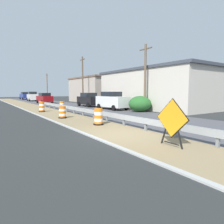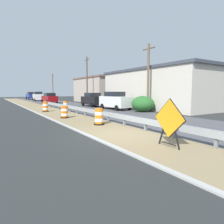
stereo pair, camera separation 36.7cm
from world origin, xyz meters
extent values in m
plane|color=#2B2D2D|center=(0.00, 0.00, 0.00)|extent=(160.00, 160.00, 0.00)
cube|color=#8E7A56|center=(0.45, 0.00, 0.00)|extent=(3.30, 120.00, 0.01)
cube|color=#4C4C51|center=(5.64, 0.00, 0.00)|extent=(7.07, 120.00, 0.00)
cube|color=#ADADA8|center=(-1.30, 0.00, 0.00)|extent=(0.20, 120.00, 0.11)
cube|color=#999EA3|center=(1.85, -1.98, 0.55)|extent=(0.08, 50.16, 0.32)
cube|color=slate|center=(1.93, -3.99, 0.35)|extent=(0.12, 0.12, 0.70)
cube|color=slate|center=(1.93, -1.98, 0.35)|extent=(0.12, 0.12, 0.70)
cube|color=slate|center=(1.93, 0.02, 0.35)|extent=(0.12, 0.12, 0.70)
cube|color=slate|center=(1.93, 2.03, 0.35)|extent=(0.12, 0.12, 0.70)
cube|color=slate|center=(1.93, 4.04, 0.35)|extent=(0.12, 0.12, 0.70)
cube|color=slate|center=(1.93, 6.04, 0.35)|extent=(0.12, 0.12, 0.70)
cube|color=slate|center=(1.93, 8.05, 0.35)|extent=(0.12, 0.12, 0.70)
cube|color=slate|center=(1.93, 10.05, 0.35)|extent=(0.12, 0.12, 0.70)
cube|color=slate|center=(1.93, 12.06, 0.35)|extent=(0.12, 0.12, 0.70)
cube|color=slate|center=(1.93, 14.07, 0.35)|extent=(0.12, 0.12, 0.70)
cube|color=slate|center=(1.93, 16.07, 0.35)|extent=(0.12, 0.12, 0.70)
cube|color=slate|center=(1.93, 18.08, 0.35)|extent=(0.12, 0.12, 0.70)
cube|color=slate|center=(1.93, 20.09, 0.35)|extent=(0.12, 0.12, 0.70)
cube|color=slate|center=(1.93, 22.09, 0.35)|extent=(0.12, 0.12, 0.70)
cube|color=black|center=(0.58, -3.21, 0.52)|extent=(0.06, 0.39, 1.06)
cube|color=black|center=(0.59, -2.51, 0.52)|extent=(0.06, 0.39, 1.06)
cube|color=black|center=(0.59, -2.86, 0.12)|extent=(0.05, 0.72, 0.04)
cube|color=orange|center=(0.57, -2.86, 1.13)|extent=(0.06, 1.49, 1.49)
cube|color=black|center=(0.58, -2.86, 1.13)|extent=(0.04, 1.58, 1.58)
cylinder|color=orange|center=(0.72, 3.18, 0.11)|extent=(0.54, 0.54, 0.21)
cylinder|color=white|center=(0.72, 3.18, 0.32)|extent=(0.54, 0.54, 0.21)
cylinder|color=orange|center=(0.72, 3.18, 0.54)|extent=(0.54, 0.54, 0.21)
cylinder|color=white|center=(0.72, 3.18, 0.75)|extent=(0.54, 0.54, 0.21)
cylinder|color=orange|center=(0.72, 3.18, 0.97)|extent=(0.54, 0.54, 0.21)
cylinder|color=black|center=(0.72, 3.18, 0.04)|extent=(0.68, 0.68, 0.08)
cylinder|color=orange|center=(-0.09, 7.63, 0.10)|extent=(0.54, 0.54, 0.19)
cylinder|color=white|center=(-0.09, 7.63, 0.29)|extent=(0.54, 0.54, 0.19)
cylinder|color=orange|center=(-0.09, 7.63, 0.49)|extent=(0.54, 0.54, 0.19)
cylinder|color=white|center=(-0.09, 7.63, 0.68)|extent=(0.54, 0.54, 0.19)
cylinder|color=orange|center=(-0.09, 7.63, 0.87)|extent=(0.54, 0.54, 0.19)
cylinder|color=black|center=(-0.09, 7.63, 0.04)|extent=(0.68, 0.68, 0.08)
cylinder|color=orange|center=(-0.16, 13.76, 0.11)|extent=(0.55, 0.55, 0.21)
cylinder|color=white|center=(-0.16, 13.76, 0.32)|extent=(0.55, 0.55, 0.21)
cylinder|color=orange|center=(-0.16, 13.76, 0.53)|extent=(0.55, 0.55, 0.21)
cylinder|color=white|center=(-0.16, 13.76, 0.74)|extent=(0.55, 0.55, 0.21)
cylinder|color=orange|center=(-0.16, 13.76, 0.96)|extent=(0.55, 0.55, 0.21)
cylinder|color=black|center=(-0.16, 13.76, 0.04)|extent=(0.68, 0.68, 0.08)
cylinder|color=orange|center=(2.52, 15.05, 0.10)|extent=(0.52, 0.52, 0.20)
cylinder|color=white|center=(2.52, 15.05, 0.30)|extent=(0.52, 0.52, 0.20)
cylinder|color=orange|center=(2.52, 15.05, 0.50)|extent=(0.52, 0.52, 0.20)
cylinder|color=white|center=(2.52, 15.05, 0.70)|extent=(0.52, 0.52, 0.20)
cylinder|color=orange|center=(2.52, 15.05, 0.90)|extent=(0.52, 0.52, 0.20)
cylinder|color=black|center=(2.52, 15.05, 0.04)|extent=(0.66, 0.66, 0.08)
cube|color=silver|center=(4.49, 40.12, 0.95)|extent=(1.95, 4.36, 1.25)
cube|color=black|center=(4.48, 39.94, 1.85)|extent=(1.68, 2.03, 0.56)
cylinder|color=black|center=(3.66, 41.56, 0.32)|extent=(0.24, 0.65, 0.64)
cylinder|color=black|center=(5.44, 41.49, 0.32)|extent=(0.24, 0.65, 0.64)
cylinder|color=black|center=(3.55, 38.74, 0.32)|extent=(0.24, 0.65, 0.64)
cylinder|color=black|center=(5.33, 38.67, 0.32)|extent=(0.24, 0.65, 0.64)
cube|color=silver|center=(7.75, 12.03, 0.95)|extent=(2.00, 4.79, 1.27)
cube|color=black|center=(7.74, 12.22, 1.87)|extent=(1.73, 2.23, 0.56)
cylinder|color=black|center=(8.72, 10.50, 0.32)|extent=(0.24, 0.65, 0.64)
cylinder|color=black|center=(6.89, 10.44, 0.32)|extent=(0.24, 0.65, 0.64)
cylinder|color=black|center=(8.61, 13.62, 0.32)|extent=(0.24, 0.65, 0.64)
cylinder|color=black|center=(6.78, 13.56, 0.32)|extent=(0.24, 0.65, 0.64)
cube|color=navy|center=(4.74, 50.77, 0.90)|extent=(1.91, 4.77, 1.15)
cube|color=black|center=(4.75, 50.59, 1.75)|extent=(1.64, 2.23, 0.56)
cylinder|color=black|center=(3.82, 52.29, 0.32)|extent=(0.24, 0.65, 0.64)
cylinder|color=black|center=(5.54, 52.36, 0.32)|extent=(0.24, 0.65, 0.64)
cylinder|color=black|center=(3.94, 49.19, 0.32)|extent=(0.24, 0.65, 0.64)
cylinder|color=black|center=(5.66, 49.25, 0.32)|extent=(0.24, 0.65, 0.64)
cube|color=black|center=(7.65, 17.92, 0.87)|extent=(2.01, 4.35, 1.11)
cube|color=black|center=(7.65, 18.09, 1.71)|extent=(1.76, 2.02, 0.56)
cylinder|color=black|center=(8.64, 16.52, 0.32)|extent=(0.24, 0.65, 0.64)
cylinder|color=black|center=(6.73, 16.47, 0.32)|extent=(0.24, 0.65, 0.64)
cylinder|color=black|center=(8.57, 19.36, 0.32)|extent=(0.24, 0.65, 0.64)
cylinder|color=black|center=(6.66, 19.31, 0.32)|extent=(0.24, 0.65, 0.64)
cube|color=maroon|center=(4.29, 29.24, 0.84)|extent=(1.87, 4.73, 1.04)
cube|color=black|center=(4.30, 29.05, 1.64)|extent=(1.65, 2.19, 0.56)
cylinder|color=black|center=(3.37, 30.78, 0.32)|extent=(0.23, 0.64, 0.64)
cylinder|color=black|center=(5.16, 30.81, 0.32)|extent=(0.23, 0.64, 0.64)
cylinder|color=black|center=(3.43, 27.68, 0.32)|extent=(0.23, 0.64, 0.64)
cylinder|color=black|center=(5.22, 27.71, 0.32)|extent=(0.23, 0.64, 0.64)
cube|color=beige|center=(13.92, 10.67, 2.36)|extent=(7.93, 15.24, 4.72)
cube|color=#3D424C|center=(13.92, 10.67, 4.87)|extent=(8.24, 15.85, 0.30)
cube|color=#AD9E8E|center=(14.12, 28.45, 2.39)|extent=(6.03, 12.18, 4.78)
cube|color=brown|center=(14.12, 28.45, 4.93)|extent=(6.27, 12.66, 0.30)
cylinder|color=brown|center=(9.16, 7.83, 3.56)|extent=(0.24, 0.24, 7.12)
cube|color=brown|center=(9.16, 7.83, 6.62)|extent=(0.12, 1.80, 0.10)
cylinder|color=brown|center=(9.44, 23.76, 4.07)|extent=(0.24, 0.24, 8.13)
cube|color=brown|center=(9.44, 23.76, 7.63)|extent=(0.12, 1.80, 0.10)
cylinder|color=brown|center=(10.11, 47.81, 3.56)|extent=(0.24, 0.24, 7.11)
cube|color=brown|center=(10.11, 47.81, 6.61)|extent=(0.12, 1.80, 0.10)
ellipsoid|color=#286028|center=(8.71, 8.10, 0.84)|extent=(2.44, 2.44, 1.69)
camera|label=1|loc=(-5.66, -7.95, 2.16)|focal=31.78mm
camera|label=2|loc=(-5.36, -8.14, 2.16)|focal=31.78mm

